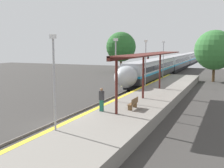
{
  "coord_description": "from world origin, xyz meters",
  "views": [
    {
      "loc": [
        11.59,
        -17.35,
        5.97
      ],
      "look_at": [
        0.55,
        8.69,
        2.07
      ],
      "focal_mm": 45.0,
      "sensor_mm": 36.0,
      "label": 1
    }
  ],
  "objects_px": {
    "lamppost_near": "(54,77)",
    "lamppost_mid": "(116,66)",
    "lamppost_farthest": "(163,58)",
    "railway_signal": "(148,64)",
    "person_waiting": "(102,99)",
    "lamppost_far": "(146,61)",
    "train": "(184,60)",
    "platform_bench": "(133,103)"
  },
  "relations": [
    {
      "from": "person_waiting",
      "to": "railway_signal",
      "type": "xyz_separation_m",
      "value": [
        -4.81,
        30.12,
        0.67
      ]
    },
    {
      "from": "lamppost_mid",
      "to": "lamppost_far",
      "type": "xyz_separation_m",
      "value": [
        0.0,
        9.52,
        0.0
      ]
    },
    {
      "from": "train",
      "to": "platform_bench",
      "type": "height_order",
      "value": "train"
    },
    {
      "from": "platform_bench",
      "to": "lamppost_far",
      "type": "distance_m",
      "value": 12.39
    },
    {
      "from": "lamppost_far",
      "to": "lamppost_mid",
      "type": "bearing_deg",
      "value": -90.0
    },
    {
      "from": "lamppost_far",
      "to": "person_waiting",
      "type": "bearing_deg",
      "value": -88.0
    },
    {
      "from": "person_waiting",
      "to": "platform_bench",
      "type": "bearing_deg",
      "value": 40.34
    },
    {
      "from": "railway_signal",
      "to": "platform_bench",
      "type": "bearing_deg",
      "value": -76.51
    },
    {
      "from": "railway_signal",
      "to": "lamppost_near",
      "type": "distance_m",
      "value": 35.93
    },
    {
      "from": "person_waiting",
      "to": "lamppost_mid",
      "type": "xyz_separation_m",
      "value": [
        -0.47,
        4.01,
        2.27
      ]
    },
    {
      "from": "lamppost_far",
      "to": "lamppost_farthest",
      "type": "distance_m",
      "value": 9.52
    },
    {
      "from": "lamppost_near",
      "to": "lamppost_farthest",
      "type": "distance_m",
      "value": 28.56
    },
    {
      "from": "lamppost_farthest",
      "to": "railway_signal",
      "type": "bearing_deg",
      "value": 121.51
    },
    {
      "from": "person_waiting",
      "to": "lamppost_near",
      "type": "xyz_separation_m",
      "value": [
        -0.47,
        -5.51,
        2.27
      ]
    },
    {
      "from": "platform_bench",
      "to": "lamppost_farthest",
      "type": "bearing_deg",
      "value": 96.64
    },
    {
      "from": "lamppost_mid",
      "to": "person_waiting",
      "type": "bearing_deg",
      "value": -83.29
    },
    {
      "from": "person_waiting",
      "to": "lamppost_far",
      "type": "height_order",
      "value": "lamppost_far"
    },
    {
      "from": "person_waiting",
      "to": "railway_signal",
      "type": "relative_size",
      "value": 0.44
    },
    {
      "from": "train",
      "to": "lamppost_farthest",
      "type": "bearing_deg",
      "value": -86.49
    },
    {
      "from": "lamppost_far",
      "to": "railway_signal",
      "type": "bearing_deg",
      "value": 104.64
    },
    {
      "from": "lamppost_near",
      "to": "lamppost_mid",
      "type": "height_order",
      "value": "same"
    },
    {
      "from": "platform_bench",
      "to": "lamppost_near",
      "type": "height_order",
      "value": "lamppost_near"
    },
    {
      "from": "lamppost_mid",
      "to": "platform_bench",
      "type": "bearing_deg",
      "value": -42.79
    },
    {
      "from": "lamppost_near",
      "to": "lamppost_farthest",
      "type": "height_order",
      "value": "same"
    },
    {
      "from": "lamppost_near",
      "to": "person_waiting",
      "type": "bearing_deg",
      "value": 85.11
    },
    {
      "from": "railway_signal",
      "to": "lamppost_mid",
      "type": "height_order",
      "value": "lamppost_mid"
    },
    {
      "from": "lamppost_near",
      "to": "lamppost_mid",
      "type": "xyz_separation_m",
      "value": [
        0.0,
        9.52,
        0.0
      ]
    },
    {
      "from": "platform_bench",
      "to": "lamppost_far",
      "type": "relative_size",
      "value": 0.28
    },
    {
      "from": "lamppost_farthest",
      "to": "train",
      "type": "bearing_deg",
      "value": 93.51
    },
    {
      "from": "platform_bench",
      "to": "lamppost_far",
      "type": "xyz_separation_m",
      "value": [
        -2.48,
        11.82,
        2.75
      ]
    },
    {
      "from": "train",
      "to": "platform_bench",
      "type": "relative_size",
      "value": 60.38
    },
    {
      "from": "person_waiting",
      "to": "lamppost_farthest",
      "type": "height_order",
      "value": "lamppost_farthest"
    },
    {
      "from": "railway_signal",
      "to": "lamppost_near",
      "type": "height_order",
      "value": "lamppost_near"
    },
    {
      "from": "train",
      "to": "railway_signal",
      "type": "xyz_separation_m",
      "value": [
        -2.21,
        -27.55,
        0.44
      ]
    },
    {
      "from": "lamppost_mid",
      "to": "lamppost_farthest",
      "type": "bearing_deg",
      "value": 90.0
    },
    {
      "from": "railway_signal",
      "to": "lamppost_near",
      "type": "bearing_deg",
      "value": -83.06
    },
    {
      "from": "train",
      "to": "person_waiting",
      "type": "height_order",
      "value": "train"
    },
    {
      "from": "lamppost_mid",
      "to": "lamppost_far",
      "type": "height_order",
      "value": "same"
    },
    {
      "from": "railway_signal",
      "to": "lamppost_mid",
      "type": "xyz_separation_m",
      "value": [
        4.33,
        -26.11,
        1.6
      ]
    },
    {
      "from": "platform_bench",
      "to": "lamppost_mid",
      "type": "xyz_separation_m",
      "value": [
        -2.48,
        2.3,
        2.75
      ]
    },
    {
      "from": "lamppost_farthest",
      "to": "lamppost_near",
      "type": "bearing_deg",
      "value": -90.0
    },
    {
      "from": "lamppost_farthest",
      "to": "person_waiting",
      "type": "bearing_deg",
      "value": -88.83
    }
  ]
}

